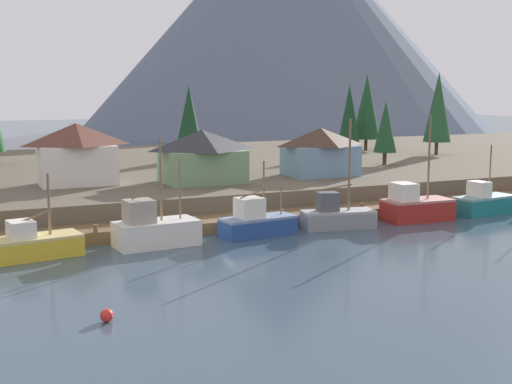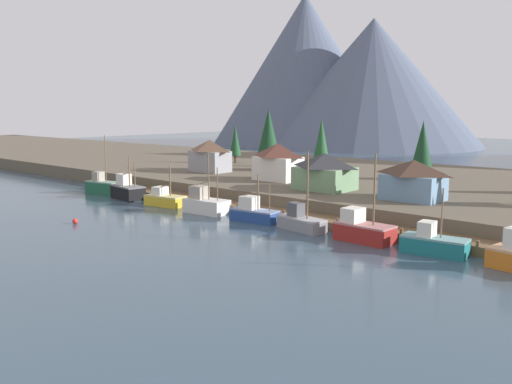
{
  "view_description": "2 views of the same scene",
  "coord_description": "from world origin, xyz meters",
  "px_view_note": "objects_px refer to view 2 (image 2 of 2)",
  "views": [
    {
      "loc": [
        -21.67,
        -51.61,
        11.92
      ],
      "look_at": [
        1.9,
        1.16,
        3.13
      ],
      "focal_mm": 47.93,
      "sensor_mm": 36.0,
      "label": 1
    },
    {
      "loc": [
        45.96,
        -52.34,
        14.18
      ],
      "look_at": [
        -1.39,
        1.02,
        3.25
      ],
      "focal_mm": 38.25,
      "sensor_mm": 36.0,
      "label": 2
    }
  ],
  "objects_px": {
    "conifer_near_right": "(235,140)",
    "channel_buoy": "(75,221)",
    "house_blue": "(413,179)",
    "house_white": "(278,162)",
    "fishing_boat_green": "(103,186)",
    "fishing_boat_yellow": "(165,199)",
    "fishing_boat_blue": "(254,213)",
    "house_grey": "(210,155)",
    "conifer_mid_left": "(268,137)",
    "fishing_boat_black": "(127,190)",
    "fishing_boat_grey": "(301,221)",
    "conifer_back_right": "(422,146)",
    "house_green": "(325,171)",
    "fishing_boat_red": "(363,230)",
    "fishing_boat_white": "(205,204)",
    "fishing_boat_teal": "(434,243)",
    "conifer_far_left": "(321,139)"
  },
  "relations": [
    {
      "from": "fishing_boat_blue",
      "to": "house_blue",
      "type": "relative_size",
      "value": 0.85
    },
    {
      "from": "conifer_near_right",
      "to": "conifer_back_right",
      "type": "distance_m",
      "value": 42.52
    },
    {
      "from": "conifer_back_right",
      "to": "channel_buoy",
      "type": "relative_size",
      "value": 13.95
    },
    {
      "from": "fishing_boat_green",
      "to": "house_blue",
      "type": "relative_size",
      "value": 1.3
    },
    {
      "from": "fishing_boat_white",
      "to": "fishing_boat_blue",
      "type": "bearing_deg",
      "value": -3.73
    },
    {
      "from": "fishing_boat_black",
      "to": "conifer_back_right",
      "type": "height_order",
      "value": "conifer_back_right"
    },
    {
      "from": "fishing_boat_red",
      "to": "house_green",
      "type": "height_order",
      "value": "fishing_boat_red"
    },
    {
      "from": "fishing_boat_yellow",
      "to": "house_green",
      "type": "distance_m",
      "value": 23.87
    },
    {
      "from": "conifer_back_right",
      "to": "channel_buoy",
      "type": "bearing_deg",
      "value": -113.03
    },
    {
      "from": "fishing_boat_blue",
      "to": "conifer_mid_left",
      "type": "height_order",
      "value": "conifer_mid_left"
    },
    {
      "from": "house_white",
      "to": "channel_buoy",
      "type": "bearing_deg",
      "value": -97.36
    },
    {
      "from": "channel_buoy",
      "to": "fishing_boat_black",
      "type": "bearing_deg",
      "value": 125.36
    },
    {
      "from": "fishing_boat_blue",
      "to": "fishing_boat_red",
      "type": "bearing_deg",
      "value": -7.21
    },
    {
      "from": "fishing_boat_grey",
      "to": "fishing_boat_teal",
      "type": "bearing_deg",
      "value": 10.1
    },
    {
      "from": "house_blue",
      "to": "channel_buoy",
      "type": "distance_m",
      "value": 43.17
    },
    {
      "from": "house_white",
      "to": "conifer_back_right",
      "type": "height_order",
      "value": "conifer_back_right"
    },
    {
      "from": "fishing_boat_black",
      "to": "house_blue",
      "type": "xyz_separation_m",
      "value": [
        40.94,
        15.19,
        3.79
      ]
    },
    {
      "from": "fishing_boat_yellow",
      "to": "fishing_boat_blue",
      "type": "bearing_deg",
      "value": -8.44
    },
    {
      "from": "house_white",
      "to": "channel_buoy",
      "type": "height_order",
      "value": "house_white"
    },
    {
      "from": "house_blue",
      "to": "conifer_near_right",
      "type": "xyz_separation_m",
      "value": [
        -50.71,
        19.83,
        2.26
      ]
    },
    {
      "from": "fishing_boat_black",
      "to": "house_green",
      "type": "xyz_separation_m",
      "value": [
        27.28,
        15.1,
        3.86
      ]
    },
    {
      "from": "house_grey",
      "to": "channel_buoy",
      "type": "xyz_separation_m",
      "value": [
        12.94,
        -35.48,
        -5.18
      ]
    },
    {
      "from": "fishing_boat_yellow",
      "to": "conifer_mid_left",
      "type": "bearing_deg",
      "value": 89.95
    },
    {
      "from": "fishing_boat_green",
      "to": "channel_buoy",
      "type": "xyz_separation_m",
      "value": [
        18.41,
        -15.83,
        -0.93
      ]
    },
    {
      "from": "fishing_boat_black",
      "to": "fishing_boat_yellow",
      "type": "xyz_separation_m",
      "value": [
        9.27,
        0.02,
        -0.39
      ]
    },
    {
      "from": "conifer_mid_left",
      "to": "fishing_boat_black",
      "type": "bearing_deg",
      "value": -98.8
    },
    {
      "from": "conifer_near_right",
      "to": "fishing_boat_red",
      "type": "bearing_deg",
      "value": -33.64
    },
    {
      "from": "conifer_near_right",
      "to": "channel_buoy",
      "type": "distance_m",
      "value": 55.21
    },
    {
      "from": "fishing_boat_green",
      "to": "fishing_boat_red",
      "type": "relative_size",
      "value": 1.03
    },
    {
      "from": "fishing_boat_grey",
      "to": "house_green",
      "type": "distance_m",
      "value": 16.93
    },
    {
      "from": "fishing_boat_blue",
      "to": "house_blue",
      "type": "xyz_separation_m",
      "value": [
        14.29,
        14.91,
        4.03
      ]
    },
    {
      "from": "house_blue",
      "to": "house_white",
      "type": "height_order",
      "value": "house_white"
    },
    {
      "from": "fishing_boat_white",
      "to": "conifer_mid_left",
      "type": "distance_m",
      "value": 33.03
    },
    {
      "from": "house_white",
      "to": "conifer_back_right",
      "type": "distance_m",
      "value": 24.09
    },
    {
      "from": "fishing_boat_black",
      "to": "house_white",
      "type": "relative_size",
      "value": 0.88
    },
    {
      "from": "fishing_boat_grey",
      "to": "conifer_back_right",
      "type": "xyz_separation_m",
      "value": [
        -1.44,
        35.15,
        6.98
      ]
    },
    {
      "from": "channel_buoy",
      "to": "house_white",
      "type": "bearing_deg",
      "value": 82.64
    },
    {
      "from": "fishing_boat_red",
      "to": "house_green",
      "type": "relative_size",
      "value": 1.18
    },
    {
      "from": "fishing_boat_white",
      "to": "conifer_mid_left",
      "type": "xyz_separation_m",
      "value": [
        -13.46,
        29.19,
        7.6
      ]
    },
    {
      "from": "fishing_boat_green",
      "to": "fishing_boat_grey",
      "type": "height_order",
      "value": "fishing_boat_green"
    },
    {
      "from": "fishing_boat_red",
      "to": "conifer_back_right",
      "type": "bearing_deg",
      "value": 107.9
    },
    {
      "from": "conifer_near_right",
      "to": "fishing_boat_white",
      "type": "bearing_deg",
      "value": -51.56
    },
    {
      "from": "fishing_boat_yellow",
      "to": "fishing_boat_blue",
      "type": "xyz_separation_m",
      "value": [
        17.37,
        0.26,
        0.14
      ]
    },
    {
      "from": "channel_buoy",
      "to": "fishing_boat_white",
      "type": "bearing_deg",
      "value": 66.2
    },
    {
      "from": "fishing_boat_blue",
      "to": "fishing_boat_grey",
      "type": "height_order",
      "value": "fishing_boat_grey"
    },
    {
      "from": "house_grey",
      "to": "conifer_mid_left",
      "type": "xyz_separation_m",
      "value": [
        6.38,
        9.38,
        3.36
      ]
    },
    {
      "from": "fishing_boat_green",
      "to": "house_white",
      "type": "xyz_separation_m",
      "value": [
        22.84,
        18.48,
        4.32
      ]
    },
    {
      "from": "fishing_boat_white",
      "to": "house_grey",
      "type": "height_order",
      "value": "house_grey"
    },
    {
      "from": "house_grey",
      "to": "conifer_far_left",
      "type": "distance_m",
      "value": 23.45
    },
    {
      "from": "fishing_boat_grey",
      "to": "house_grey",
      "type": "distance_m",
      "value": 41.3
    }
  ]
}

